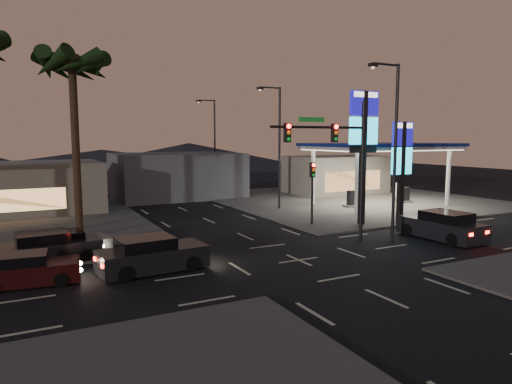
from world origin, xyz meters
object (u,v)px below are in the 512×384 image
traffic_signal_mast (338,151)px  car_lane_b_front (65,246)px  gas_station (381,148)px  pylon_sign_tall (364,131)px  car_lane_b_mid (48,249)px  suv_station (442,226)px  car_lane_a_mid (27,270)px  pylon_sign_short (402,157)px  car_lane_a_front (151,255)px

traffic_signal_mast → car_lane_b_front: 15.02m
gas_station → pylon_sign_tall: 10.01m
pylon_sign_tall → car_lane_b_mid: pylon_sign_tall is taller
suv_station → gas_station: bearing=63.3°
car_lane_a_mid → pylon_sign_short: bearing=6.5°
car_lane_a_front → suv_station: (16.87, -1.35, 0.04)m
traffic_signal_mast → car_lane_a_mid: (-15.57, -0.11, -4.62)m
traffic_signal_mast → car_lane_a_front: 11.55m
gas_station → traffic_signal_mast: size_ratio=1.53×
car_lane_b_front → car_lane_a_mid: bearing=-115.2°
car_lane_a_front → car_lane_b_mid: 5.38m
car_lane_b_mid → suv_station: bearing=-13.3°
pylon_sign_short → car_lane_a_front: bearing=-170.3°
pylon_sign_short → gas_station: bearing=56.3°
pylon_sign_tall → traffic_signal_mast: pylon_sign_tall is taller
pylon_sign_tall → traffic_signal_mast: 6.02m
gas_station → pylon_sign_short: (-5.00, -7.50, -0.42)m
gas_station → car_lane_b_front: size_ratio=2.81×
car_lane_b_front → pylon_sign_tall: bearing=-0.1°
pylon_sign_short → car_lane_b_front: (-21.10, 1.04, -4.02)m
car_lane_b_front → car_lane_b_mid: 0.94m
gas_station → traffic_signal_mast: (-12.24, -10.01, 0.15)m
pylon_sign_tall → traffic_signal_mast: bearing=-143.5°
suv_station → pylon_sign_short: bearing=77.2°
car_lane_a_mid → car_lane_b_mid: car_lane_b_mid is taller
traffic_signal_mast → car_lane_b_mid: (-14.63, 3.04, -4.52)m
gas_station → car_lane_b_mid: gas_station is taller
pylon_sign_short → car_lane_b_mid: (-21.88, 0.52, -3.95)m
gas_station → traffic_signal_mast: 15.82m
car_lane_a_front → car_lane_a_mid: 4.97m
gas_station → pylon_sign_tall: size_ratio=1.36×
car_lane_b_front → suv_station: suv_station is taller
pylon_sign_short → traffic_signal_mast: 7.69m
pylon_sign_short → car_lane_b_mid: size_ratio=1.46×
pylon_sign_tall → car_lane_a_mid: pylon_sign_tall is taller
car_lane_a_mid → car_lane_b_mid: (0.94, 3.14, 0.10)m
pylon_sign_tall → car_lane_a_mid: 21.43m
gas_station → car_lane_a_front: gas_station is taller
gas_station → car_lane_a_mid: size_ratio=2.97×
pylon_sign_short → car_lane_a_mid: (-22.82, -2.62, -4.05)m
traffic_signal_mast → pylon_sign_tall: bearing=36.5°
gas_station → car_lane_b_mid: 28.11m
pylon_sign_short → suv_station: size_ratio=1.38×
gas_station → pylon_sign_short: size_ratio=1.74×
car_lane_a_front → car_lane_b_mid: bearing=138.2°
pylon_sign_short → car_lane_a_front: pylon_sign_short is taller
car_lane_a_front → car_lane_b_mid: size_ratio=1.04×
traffic_signal_mast → car_lane_a_front: traffic_signal_mast is taller
car_lane_b_front → traffic_signal_mast: bearing=-14.4°
car_lane_a_front → car_lane_b_mid: car_lane_a_front is taller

